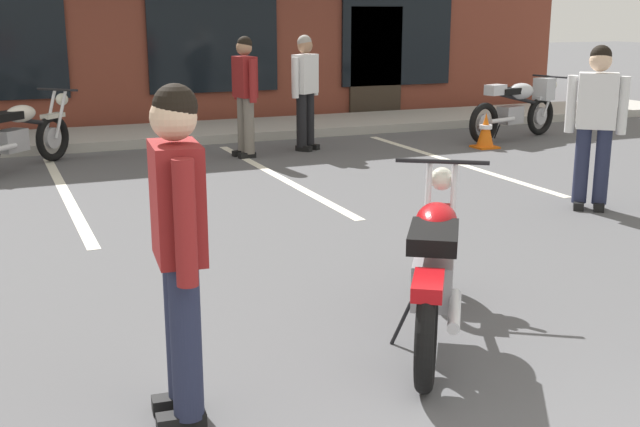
{
  "coord_description": "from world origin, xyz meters",
  "views": [
    {
      "loc": [
        -2.05,
        -1.23,
        1.98
      ],
      "look_at": [
        0.17,
        3.99,
        0.55
      ],
      "focal_mm": 44.7,
      "sensor_mm": 36.0,
      "label": 1
    }
  ],
  "objects": [
    {
      "name": "ground_plane",
      "position": [
        0.0,
        3.74,
        0.0
      ],
      "size": [
        80.0,
        80.0,
        0.0
      ],
      "primitive_type": "plane",
      "color": "#515154"
    },
    {
      "name": "sidewalk_kerb",
      "position": [
        0.0,
        11.58,
        0.07
      ],
      "size": [
        22.0,
        1.8,
        0.14
      ],
      "primitive_type": "cube",
      "color": "#A8A59E",
      "rests_on": "ground_plane"
    },
    {
      "name": "brick_storefront_building",
      "position": [
        0.0,
        15.31,
        2.1
      ],
      "size": [
        18.4,
        5.98,
        4.19
      ],
      "color": "brown",
      "rests_on": "ground_plane"
    },
    {
      "name": "painted_stall_lines",
      "position": [
        0.0,
        7.98,
        0.0
      ],
      "size": [
        7.77,
        4.8,
        0.01
      ],
      "color": "silver",
      "rests_on": "ground_plane"
    },
    {
      "name": "motorcycle_foreground_classic",
      "position": [
        0.44,
        2.81,
        0.46
      ],
      "size": [
        1.4,
        1.84,
        0.98
      ],
      "color": "black",
      "rests_on": "ground_plane"
    },
    {
      "name": "motorcycle_black_cruiser",
      "position": [
        -1.67,
        9.64,
        0.46
      ],
      "size": [
        1.62,
        1.69,
        0.98
      ],
      "color": "black",
      "rests_on": "ground_plane"
    },
    {
      "name": "motorcycle_blue_standard",
      "position": [
        5.9,
        9.33,
        0.53
      ],
      "size": [
        2.06,
        0.94,
        0.98
      ],
      "color": "black",
      "rests_on": "ground_plane"
    },
    {
      "name": "person_in_black_shirt",
      "position": [
        2.33,
        9.64,
        0.95
      ],
      "size": [
        0.56,
        0.42,
        1.68
      ],
      "color": "black",
      "rests_on": "ground_plane"
    },
    {
      "name": "person_in_shorts_foreground",
      "position": [
        -1.25,
        2.38,
        0.95
      ],
      "size": [
        0.3,
        0.61,
        1.68
      ],
      "color": "black",
      "rests_on": "ground_plane"
    },
    {
      "name": "person_by_back_row",
      "position": [
        1.34,
        9.43,
        0.95
      ],
      "size": [
        0.31,
        0.61,
        1.68
      ],
      "color": "black",
      "rests_on": "ground_plane"
    },
    {
      "name": "person_near_building",
      "position": [
        3.68,
        5.1,
        0.95
      ],
      "size": [
        0.53,
        0.46,
        1.68
      ],
      "color": "black",
      "rests_on": "ground_plane"
    },
    {
      "name": "traffic_cone",
      "position": [
        4.89,
        8.75,
        0.26
      ],
      "size": [
        0.34,
        0.34,
        0.53
      ],
      "color": "orange",
      "rests_on": "ground_plane"
    }
  ]
}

